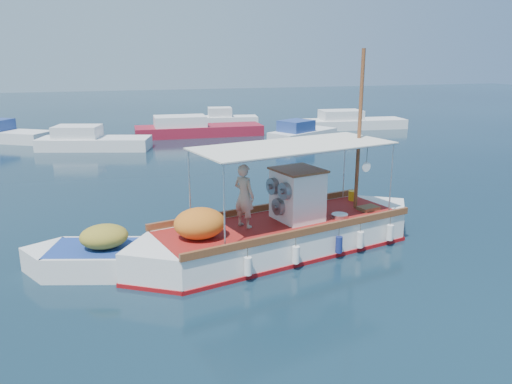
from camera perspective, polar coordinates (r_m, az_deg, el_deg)
name	(u,v)px	position (r m, az deg, el deg)	size (l,w,h in m)	color
ground	(292,243)	(17.00, 4.14, -5.82)	(160.00, 160.00, 0.00)	black
fishing_caique	(281,234)	(16.14, 2.89, -4.76)	(10.49, 4.61, 6.57)	white
dinghy	(132,260)	(15.17, -13.95, -7.54)	(6.41, 3.17, 1.63)	white
bg_boat_nw	(91,142)	(35.50, -18.32, 5.44)	(7.68, 4.37, 1.80)	silver
bg_boat_n	(195,130)	(39.81, -6.96, 7.10)	(9.98, 3.24, 1.80)	maroon
bg_boat_ne	(301,135)	(37.11, 5.22, 6.55)	(5.89, 4.58, 1.80)	silver
bg_boat_e	(352,123)	(44.36, 10.89, 7.77)	(8.89, 3.47, 1.80)	silver
bg_boat_far_w	(1,135)	(41.48, -27.10, 5.86)	(7.15, 5.71, 1.80)	silver
bg_boat_far_n	(227,120)	(45.83, -3.37, 8.25)	(5.43, 2.76, 1.80)	silver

